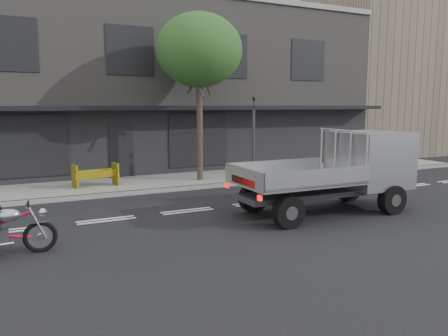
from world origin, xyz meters
TOP-DOWN VIEW (x-y plane):
  - ground at (0.00, 0.00)m, footprint 80.00×80.00m
  - sidewalk at (0.00, 4.70)m, footprint 32.00×3.20m
  - kerb at (0.00, 3.10)m, footprint 32.00×0.20m
  - building_main at (0.00, 11.30)m, footprint 26.00×10.00m
  - building_neighbour at (20.00, 11.30)m, footprint 14.00×10.00m
  - street_tree at (2.20, 4.20)m, footprint 3.40×3.40m
  - traffic_light_pole at (4.20, 3.35)m, footprint 0.12×0.12m
  - motorcycle at (-4.93, -2.03)m, footprint 2.17×0.63m
  - flatbed_ute at (4.74, -1.98)m, footprint 5.36×2.30m
  - construction_barrier at (-1.89, 4.28)m, footprint 1.69×0.97m

SIDE VIEW (x-z plane):
  - ground at x=0.00m, z-range 0.00..0.00m
  - sidewalk at x=0.00m, z-range 0.00..0.15m
  - kerb at x=0.00m, z-range 0.00..0.15m
  - motorcycle at x=-4.93m, z-range 0.02..1.13m
  - construction_barrier at x=-1.89m, z-range 0.15..1.04m
  - flatbed_ute at x=4.74m, z-range 0.17..2.64m
  - traffic_light_pole at x=4.20m, z-range -0.10..3.40m
  - building_main at x=0.00m, z-range 0.00..8.00m
  - building_neighbour at x=20.00m, z-range 0.00..10.00m
  - street_tree at x=2.20m, z-range 1.90..8.65m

